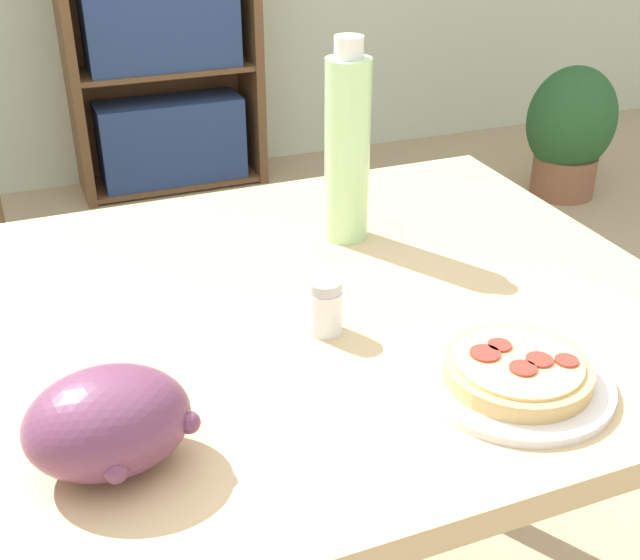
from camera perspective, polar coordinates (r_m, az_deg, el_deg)
dining_table at (r=1.08m, az=-4.15°, el=-7.43°), size 1.11×0.81×0.76m
pizza_on_plate at (r=0.90m, az=13.81°, el=-6.55°), size 0.21×0.21×0.04m
grape_bunch at (r=0.78m, az=-14.80°, el=-9.67°), size 0.16×0.13×0.10m
drink_bottle at (r=1.16m, az=1.95°, el=9.37°), size 0.07×0.07×0.30m
salt_shaker at (r=0.96m, az=0.39°, el=-1.94°), size 0.04×0.04×0.07m
bookshelf at (r=3.32m, az=-11.36°, el=17.80°), size 0.75×0.29×1.45m
potted_plant_floor at (r=3.41m, az=17.37°, el=10.14°), size 0.37×0.32×0.53m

